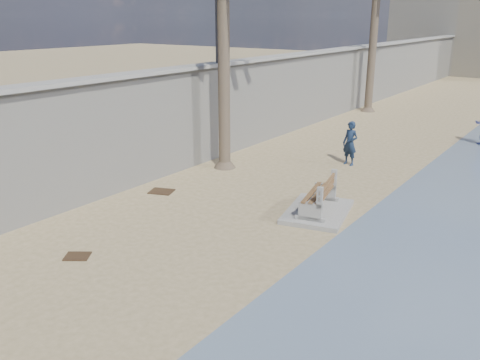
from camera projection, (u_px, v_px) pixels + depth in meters
The scene contains 6 objects.
seawall at pixel (313, 89), 25.75m from camera, with size 0.45×70.00×3.50m, color gray.
wall_cap at pixel (315, 52), 25.20m from camera, with size 0.80×70.00×0.12m, color gray.
bench_far at pixel (318, 199), 14.11m from camera, with size 2.09×2.65×0.98m.
person_a at pixel (350, 140), 18.62m from camera, with size 0.68×0.46×1.87m, color #142238.
debris_c at pixel (162, 191), 15.99m from camera, with size 0.72×0.58×0.03m, color #382616.
debris_d at pixel (77, 256), 11.69m from camera, with size 0.56×0.45×0.03m, color #382616.
Camera 1 is at (6.82, -3.27, 5.30)m, focal length 38.00 mm.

